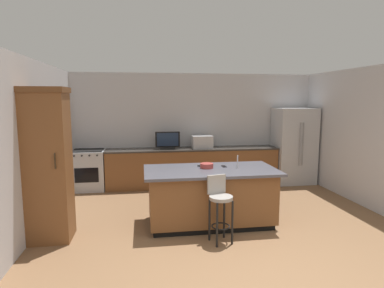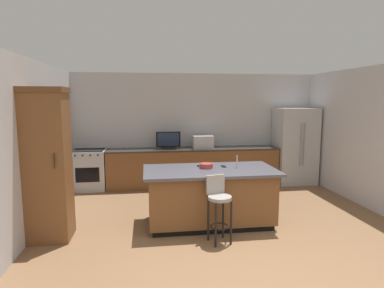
% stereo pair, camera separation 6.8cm
% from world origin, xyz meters
% --- Properties ---
extents(ground_plane, '(18.77, 18.77, 0.00)m').
position_xyz_m(ground_plane, '(0.00, 0.00, 0.00)').
color(ground_plane, brown).
extents(wall_back, '(6.40, 0.12, 2.69)m').
position_xyz_m(wall_back, '(0.00, 4.69, 1.35)').
color(wall_back, '#BCBCC1').
rests_on(wall_back, ground_plane).
extents(wall_left, '(0.12, 5.09, 2.69)m').
position_xyz_m(wall_left, '(-3.00, 2.35, 1.35)').
color(wall_left, '#BCBCC1').
rests_on(wall_left, ground_plane).
extents(wall_right, '(0.12, 5.09, 2.69)m').
position_xyz_m(wall_right, '(3.00, 2.35, 1.35)').
color(wall_right, '#BCBCC1').
rests_on(wall_right, ground_plane).
extents(counter_back, '(4.09, 0.62, 0.91)m').
position_xyz_m(counter_back, '(-0.10, 4.31, 0.46)').
color(counter_back, brown).
rests_on(counter_back, ground_plane).
extents(kitchen_island, '(2.17, 1.11, 0.94)m').
position_xyz_m(kitchen_island, '(-0.19, 1.86, 0.48)').
color(kitchen_island, black).
rests_on(kitchen_island, ground_plane).
extents(refrigerator, '(0.94, 0.77, 1.86)m').
position_xyz_m(refrigerator, '(2.42, 4.25, 0.93)').
color(refrigerator, '#B7BABF').
rests_on(refrigerator, ground_plane).
extents(range_oven, '(0.73, 0.63, 0.93)m').
position_xyz_m(range_oven, '(-2.52, 4.31, 0.46)').
color(range_oven, '#B7BABF').
rests_on(range_oven, ground_plane).
extents(cabinet_tower, '(0.65, 0.58, 2.25)m').
position_xyz_m(cabinet_tower, '(-2.66, 1.63, 1.17)').
color(cabinet_tower, brown).
rests_on(cabinet_tower, ground_plane).
extents(microwave, '(0.48, 0.36, 0.30)m').
position_xyz_m(microwave, '(0.12, 4.31, 1.06)').
color(microwave, '#B7BABF').
rests_on(microwave, counter_back).
extents(tv_monitor, '(0.57, 0.16, 0.41)m').
position_xyz_m(tv_monitor, '(-0.71, 4.26, 1.10)').
color(tv_monitor, black).
rests_on(tv_monitor, counter_back).
extents(sink_faucet_back, '(0.02, 0.02, 0.24)m').
position_xyz_m(sink_faucet_back, '(-0.09, 4.41, 1.03)').
color(sink_faucet_back, '#B2B2B7').
rests_on(sink_faucet_back, counter_back).
extents(sink_faucet_island, '(0.02, 0.02, 0.22)m').
position_xyz_m(sink_faucet_island, '(0.26, 1.86, 1.05)').
color(sink_faucet_island, '#B2B2B7').
rests_on(sink_faucet_island, kitchen_island).
extents(bar_stool_center, '(0.35, 0.37, 0.98)m').
position_xyz_m(bar_stool_center, '(-0.20, 1.17, 0.59)').
color(bar_stool_center, gray).
rests_on(bar_stool_center, ground_plane).
extents(fruit_bowl, '(0.22, 0.22, 0.08)m').
position_xyz_m(fruit_bowl, '(-0.24, 1.95, 0.98)').
color(fruit_bowl, '#993833').
rests_on(fruit_bowl, kitchen_island).
extents(cell_phone, '(0.07, 0.15, 0.01)m').
position_xyz_m(cell_phone, '(0.07, 2.02, 0.94)').
color(cell_phone, black).
rests_on(cell_phone, kitchen_island).
extents(tv_remote, '(0.15, 0.15, 0.02)m').
position_xyz_m(tv_remote, '(-0.29, 2.06, 0.95)').
color(tv_remote, black).
rests_on(tv_remote, kitchen_island).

